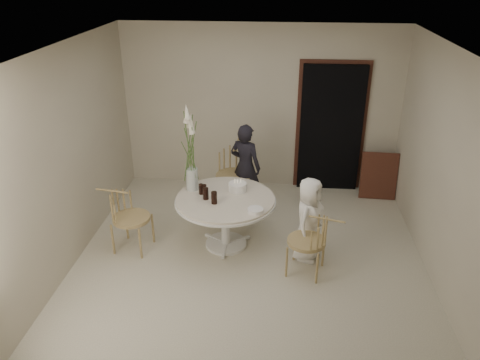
# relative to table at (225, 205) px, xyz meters

# --- Properties ---
(ground) EXTENTS (4.50, 4.50, 0.00)m
(ground) POSITION_rel_table_xyz_m (0.35, -0.25, -0.62)
(ground) COLOR beige
(ground) RESTS_ON ground
(room_shell) EXTENTS (4.50, 4.50, 4.50)m
(room_shell) POSITION_rel_table_xyz_m (0.35, -0.25, 1.00)
(room_shell) COLOR silver
(room_shell) RESTS_ON ground
(doorway) EXTENTS (1.00, 0.10, 2.10)m
(doorway) POSITION_rel_table_xyz_m (1.50, 1.94, 0.43)
(doorway) COLOR black
(doorway) RESTS_ON ground
(door_trim) EXTENTS (1.12, 0.03, 2.22)m
(door_trim) POSITION_rel_table_xyz_m (1.50, 1.98, 0.49)
(door_trim) COLOR #512A1B
(door_trim) RESTS_ON ground
(table) EXTENTS (1.33, 1.33, 0.73)m
(table) POSITION_rel_table_xyz_m (0.00, 0.00, 0.00)
(table) COLOR white
(table) RESTS_ON ground
(picture_frame) EXTENTS (0.59, 0.20, 0.77)m
(picture_frame) POSITION_rel_table_xyz_m (2.30, 1.64, -0.23)
(picture_frame) COLOR #512A1B
(picture_frame) RESTS_ON ground
(chair_far) EXTENTS (0.56, 0.60, 0.97)m
(chair_far) POSITION_rel_table_xyz_m (0.00, 1.25, 0.01)
(chair_far) COLOR tan
(chair_far) RESTS_ON ground
(chair_right) EXTENTS (0.56, 0.53, 0.82)m
(chair_right) POSITION_rel_table_xyz_m (1.17, -0.53, -0.09)
(chair_right) COLOR tan
(chair_right) RESTS_ON ground
(chair_left) EXTENTS (0.56, 0.52, 0.86)m
(chair_left) POSITION_rel_table_xyz_m (-1.35, -0.17, -0.06)
(chair_left) COLOR tan
(chair_left) RESTS_ON ground
(girl) EXTENTS (0.58, 0.49, 1.36)m
(girl) POSITION_rel_table_xyz_m (0.17, 1.13, 0.07)
(girl) COLOR black
(girl) RESTS_ON ground
(boy) EXTENTS (0.55, 0.65, 1.14)m
(boy) POSITION_rel_table_xyz_m (1.09, -0.19, -0.05)
(boy) COLOR white
(boy) RESTS_ON ground
(birthday_cake) EXTENTS (0.24, 0.24, 0.17)m
(birthday_cake) POSITION_rel_table_xyz_m (0.14, 0.21, 0.17)
(birthday_cake) COLOR white
(birthday_cake) RESTS_ON table
(cola_tumbler_a) EXTENTS (0.08, 0.08, 0.16)m
(cola_tumbler_a) POSITION_rel_table_xyz_m (-0.25, -0.06, 0.19)
(cola_tumbler_a) COLOR black
(cola_tumbler_a) RESTS_ON table
(cola_tumbler_b) EXTENTS (0.10, 0.10, 0.16)m
(cola_tumbler_b) POSITION_rel_table_xyz_m (-0.12, -0.17, 0.20)
(cola_tumbler_b) COLOR black
(cola_tumbler_b) RESTS_ON table
(cola_tumbler_c) EXTENTS (0.07, 0.07, 0.14)m
(cola_tumbler_c) POSITION_rel_table_xyz_m (-0.33, 0.08, 0.18)
(cola_tumbler_c) COLOR black
(cola_tumbler_c) RESTS_ON table
(cola_tumbler_d) EXTENTS (0.08, 0.08, 0.13)m
(cola_tumbler_d) POSITION_rel_table_xyz_m (-0.29, 0.08, 0.18)
(cola_tumbler_d) COLOR black
(cola_tumbler_d) RESTS_ON table
(plate_stack) EXTENTS (0.20, 0.20, 0.05)m
(plate_stack) POSITION_rel_table_xyz_m (0.42, -0.35, 0.14)
(plate_stack) COLOR white
(plate_stack) RESTS_ON table
(flower_vase) EXTENTS (0.16, 0.16, 1.20)m
(flower_vase) POSITION_rel_table_xyz_m (-0.47, 0.21, 0.61)
(flower_vase) COLOR silver
(flower_vase) RESTS_ON table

